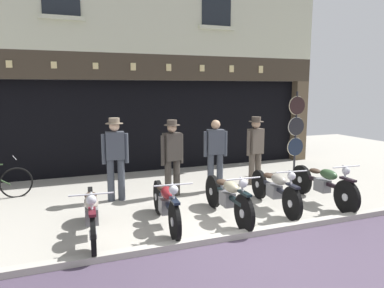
% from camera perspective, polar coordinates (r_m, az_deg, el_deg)
% --- Properties ---
extents(ground, '(22.63, 22.00, 0.18)m').
position_cam_1_polar(ground, '(5.23, 12.16, -19.05)').
color(ground, '#A39F94').
extents(shop_facade, '(10.93, 4.42, 6.46)m').
position_cam_1_polar(shop_facade, '(12.12, -8.84, 5.62)').
color(shop_facade, black).
rests_on(shop_facade, ground).
extents(motorcycle_left, '(0.62, 2.05, 0.91)m').
position_cam_1_polar(motorcycle_left, '(6.10, -15.50, -10.31)').
color(motorcycle_left, black).
rests_on(motorcycle_left, ground).
extents(motorcycle_center_left, '(0.62, 1.99, 0.91)m').
position_cam_1_polar(motorcycle_center_left, '(6.37, -4.13, -9.19)').
color(motorcycle_center_left, black).
rests_on(motorcycle_center_left, ground).
extents(motorcycle_center, '(0.62, 2.03, 0.92)m').
position_cam_1_polar(motorcycle_center, '(6.73, 5.62, -8.17)').
color(motorcycle_center, black).
rests_on(motorcycle_center, ground).
extents(motorcycle_center_right, '(0.62, 2.00, 0.91)m').
position_cam_1_polar(motorcycle_center_right, '(7.43, 12.89, -6.79)').
color(motorcycle_center_right, black).
rests_on(motorcycle_center_right, ground).
extents(motorcycle_right, '(0.62, 2.08, 0.92)m').
position_cam_1_polar(motorcycle_right, '(8.06, 19.89, -5.80)').
color(motorcycle_right, black).
rests_on(motorcycle_right, ground).
extents(salesman_left, '(0.56, 0.36, 1.77)m').
position_cam_1_polar(salesman_left, '(7.82, -11.96, -1.65)').
color(salesman_left, '#3D424C').
rests_on(salesman_left, ground).
extents(shopkeeper_center, '(0.55, 0.35, 1.70)m').
position_cam_1_polar(shopkeeper_center, '(7.98, -3.13, -1.61)').
color(shopkeeper_center, '#38332D').
rests_on(shopkeeper_center, ground).
extents(salesman_right, '(0.55, 0.28, 1.67)m').
position_cam_1_polar(salesman_right, '(8.40, 3.70, -1.24)').
color(salesman_right, '#3D424C').
rests_on(salesman_right, ground).
extents(assistant_far_right, '(0.55, 0.37, 1.69)m').
position_cam_1_polar(assistant_far_right, '(9.15, 9.93, -0.42)').
color(assistant_far_right, brown).
rests_on(assistant_far_right, ground).
extents(tyre_sign_pole, '(0.54, 0.06, 2.29)m').
position_cam_1_polar(tyre_sign_pole, '(10.82, 16.02, 2.58)').
color(tyre_sign_pole, '#232328').
rests_on(tyre_sign_pole, ground).
extents(advert_board_near, '(0.78, 0.03, 1.08)m').
position_cam_1_polar(advert_board_near, '(10.26, -17.39, 4.68)').
color(advert_board_near, silver).
extents(advert_board_far, '(0.75, 0.03, 0.93)m').
position_cam_1_polar(advert_board_far, '(10.24, -24.03, 4.71)').
color(advert_board_far, silver).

